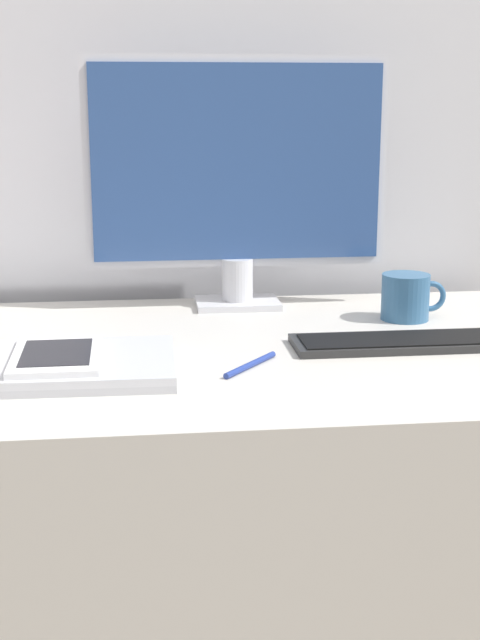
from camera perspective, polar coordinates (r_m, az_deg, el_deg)
wall_back at (r=1.78m, az=-3.43°, el=17.31°), size 3.60×0.05×2.40m
desk at (r=1.53m, az=-1.94°, el=-14.87°), size 1.18×0.73×0.72m
monitor at (r=1.64m, az=-0.19°, el=9.29°), size 0.55×0.11×0.45m
keyboard at (r=1.42m, az=10.19°, el=-1.41°), size 0.34×0.11×0.01m
laptop at (r=1.28m, az=-11.27°, el=-2.87°), size 0.32×0.23×0.02m
ereader at (r=1.28m, az=-11.65°, el=-2.24°), size 0.12×0.19×0.01m
coffee_mug at (r=1.59m, az=10.61°, el=1.46°), size 0.12×0.08×0.08m
pen at (r=1.29m, az=0.67°, el=-2.88°), size 0.09×0.11×0.01m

